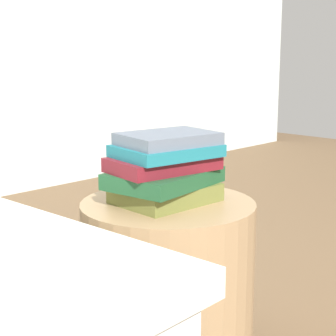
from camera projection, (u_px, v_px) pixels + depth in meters
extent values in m
cylinder|color=tan|center=(168.00, 285.00, 1.52)|extent=(0.46, 0.46, 0.46)
cube|color=olive|center=(166.00, 193.00, 1.47)|extent=(0.25, 0.20, 0.05)
cube|color=#1E512D|center=(164.00, 178.00, 1.45)|extent=(0.30, 0.23, 0.04)
cube|color=maroon|center=(163.00, 164.00, 1.44)|extent=(0.29, 0.20, 0.04)
cube|color=#1E727F|center=(166.00, 151.00, 1.44)|extent=(0.27, 0.22, 0.03)
cube|color=slate|center=(168.00, 139.00, 1.43)|extent=(0.26, 0.21, 0.03)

